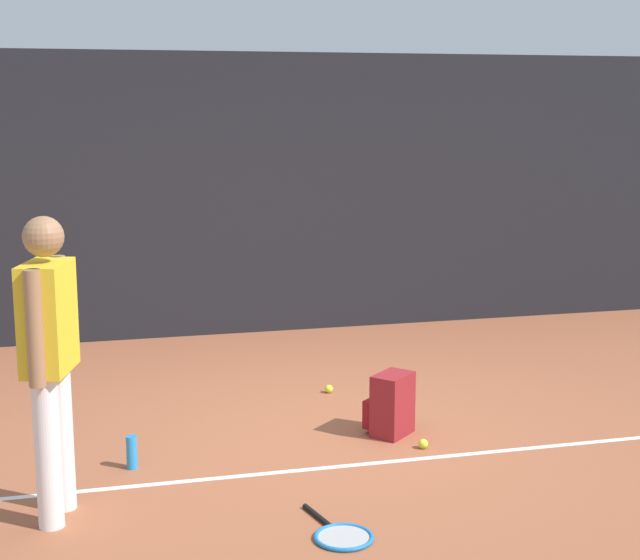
# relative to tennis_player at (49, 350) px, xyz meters

# --- Properties ---
(ground_plane) EXTENTS (12.00, 12.00, 0.00)m
(ground_plane) POSITION_rel_tennis_player_xyz_m (1.89, 1.07, -0.97)
(ground_plane) COLOR #9E5638
(back_fence) EXTENTS (10.00, 0.10, 2.77)m
(back_fence) POSITION_rel_tennis_player_xyz_m (1.89, 4.07, 0.42)
(back_fence) COLOR black
(back_fence) RESTS_ON ground
(court_line) EXTENTS (9.00, 0.05, 0.00)m
(court_line) POSITION_rel_tennis_player_xyz_m (1.89, 0.33, -0.96)
(court_line) COLOR white
(court_line) RESTS_ON ground
(tennis_player) EXTENTS (0.32, 0.51, 1.70)m
(tennis_player) POSITION_rel_tennis_player_xyz_m (0.00, 0.00, 0.00)
(tennis_player) COLOR white
(tennis_player) RESTS_ON ground
(tennis_racket) EXTENTS (0.39, 0.64, 0.03)m
(tennis_racket) POSITION_rel_tennis_player_xyz_m (1.47, -0.63, -0.95)
(tennis_racket) COLOR black
(tennis_racket) RESTS_ON ground
(backpack) EXTENTS (0.38, 0.38, 0.44)m
(backpack) POSITION_rel_tennis_player_xyz_m (2.24, 0.83, -0.76)
(backpack) COLOR maroon
(backpack) RESTS_ON ground
(tennis_ball_near_player) EXTENTS (0.07, 0.07, 0.07)m
(tennis_ball_near_player) POSITION_rel_tennis_player_xyz_m (2.36, 0.51, -0.93)
(tennis_ball_near_player) COLOR #CCE033
(tennis_ball_near_player) RESTS_ON ground
(tennis_ball_by_fence) EXTENTS (0.07, 0.07, 0.07)m
(tennis_ball_by_fence) POSITION_rel_tennis_player_xyz_m (2.06, 1.87, -0.93)
(tennis_ball_by_fence) COLOR #CCE033
(tennis_ball_by_fence) RESTS_ON ground
(water_bottle) EXTENTS (0.07, 0.07, 0.21)m
(water_bottle) POSITION_rel_tennis_player_xyz_m (0.44, 0.63, -0.86)
(water_bottle) COLOR #268CD8
(water_bottle) RESTS_ON ground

